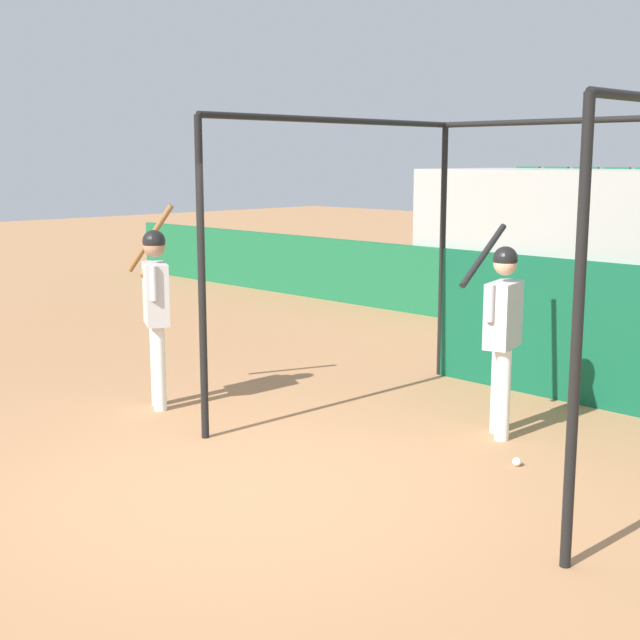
{
  "coord_description": "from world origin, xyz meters",
  "views": [
    {
      "loc": [
        5.05,
        -4.19,
        2.53
      ],
      "look_at": [
        -0.94,
        1.72,
        1.01
      ],
      "focal_mm": 50.0,
      "sensor_mm": 36.0,
      "label": 1
    }
  ],
  "objects": [
    {
      "name": "ground_plane",
      "position": [
        0.0,
        0.0,
        0.0
      ],
      "size": [
        60.0,
        60.0,
        0.0
      ],
      "primitive_type": "plane",
      "color": "#A8754C"
    },
    {
      "name": "batting_cage",
      "position": [
        0.55,
        3.51,
        1.25
      ],
      "size": [
        3.77,
        3.56,
        2.94
      ],
      "color": "black",
      "rests_on": "ground"
    },
    {
      "name": "player_batter",
      "position": [
        0.56,
        2.57,
        1.07
      ],
      "size": [
        0.59,
        0.84,
        1.92
      ],
      "rotation": [
        0.0,
        0.0,
        1.83
      ],
      "color": "white",
      "rests_on": "ground"
    },
    {
      "name": "player_waiting",
      "position": [
        -2.45,
        0.88,
        1.12
      ],
      "size": [
        0.79,
        0.55,
        2.08
      ],
      "rotation": [
        0.0,
        0.0,
        2.65
      ],
      "color": "white",
      "rests_on": "ground"
    },
    {
      "name": "baseball",
      "position": [
        1.15,
        1.97,
        0.04
      ],
      "size": [
        0.07,
        0.07,
        0.07
      ],
      "color": "white",
      "rests_on": "ground"
    }
  ]
}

